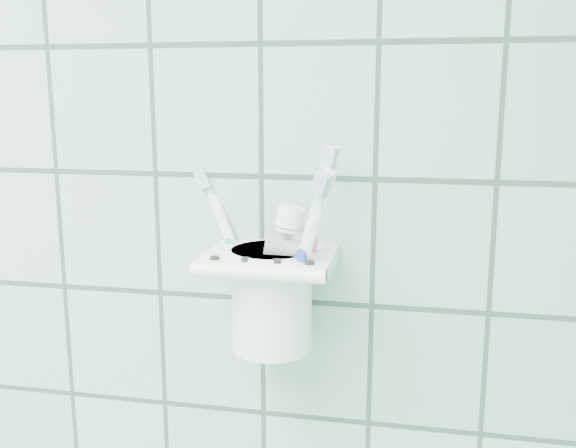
# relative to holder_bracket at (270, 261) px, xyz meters

# --- Properties ---
(holder_bracket) EXTENTS (0.13, 0.11, 0.04)m
(holder_bracket) POSITION_rel_holder_bracket_xyz_m (0.00, 0.00, 0.00)
(holder_bracket) COLOR white
(holder_bracket) RESTS_ON wall_back
(cup) EXTENTS (0.09, 0.09, 0.11)m
(cup) POSITION_rel_holder_bracket_xyz_m (0.00, 0.00, -0.04)
(cup) COLOR white
(cup) RESTS_ON holder_bracket
(toothbrush_pink) EXTENTS (0.09, 0.05, 0.20)m
(toothbrush_pink) POSITION_rel_holder_bracket_xyz_m (-0.00, 0.01, 0.01)
(toothbrush_pink) COLOR white
(toothbrush_pink) RESTS_ON cup
(toothbrush_blue) EXTENTS (0.05, 0.03, 0.21)m
(toothbrush_blue) POSITION_rel_holder_bracket_xyz_m (0.02, -0.00, 0.02)
(toothbrush_blue) COLOR white
(toothbrush_blue) RESTS_ON cup
(toothbrush_orange) EXTENTS (0.07, 0.08, 0.21)m
(toothbrush_orange) POSITION_rel_holder_bracket_xyz_m (0.01, 0.02, 0.02)
(toothbrush_orange) COLOR white
(toothbrush_orange) RESTS_ON cup
(toothpaste_tube) EXTENTS (0.06, 0.04, 0.16)m
(toothpaste_tube) POSITION_rel_holder_bracket_xyz_m (-0.00, -0.01, -0.00)
(toothpaste_tube) COLOR silver
(toothpaste_tube) RESTS_ON cup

